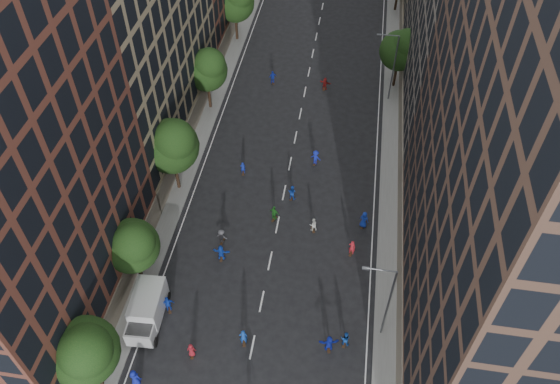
# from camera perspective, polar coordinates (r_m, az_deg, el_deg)

# --- Properties ---
(ground) EXTENTS (240.00, 240.00, 0.00)m
(ground) POSITION_cam_1_polar(r_m,az_deg,el_deg) (67.34, 2.09, 7.93)
(ground) COLOR black
(ground) RESTS_ON ground
(sidewalk_left) EXTENTS (4.00, 105.00, 0.15)m
(sidewalk_left) POSITION_cam_1_polar(r_m,az_deg,el_deg) (75.15, -6.47, 12.36)
(sidewalk_left) COLOR slate
(sidewalk_left) RESTS_ON ground
(sidewalk_right) EXTENTS (4.00, 105.00, 0.15)m
(sidewalk_right) POSITION_cam_1_polar(r_m,az_deg,el_deg) (73.32, 12.37, 10.53)
(sidewalk_right) COLOR slate
(sidewalk_right) RESTS_ON ground
(bldg_right_a) EXTENTS (14.00, 30.00, 36.00)m
(bldg_right_a) POSITION_cam_1_polar(r_m,az_deg,el_deg) (38.76, 26.64, 2.25)
(bldg_right_a) COLOR #4C3429
(bldg_right_a) RESTS_ON ground
(tree_left_0) EXTENTS (5.20, 5.20, 8.83)m
(tree_left_0) POSITION_cam_1_polar(r_m,az_deg,el_deg) (42.97, -19.75, -15.39)
(tree_left_0) COLOR black
(tree_left_0) RESTS_ON ground
(tree_left_1) EXTENTS (4.80, 4.80, 8.21)m
(tree_left_1) POSITION_cam_1_polar(r_m,az_deg,el_deg) (47.93, -15.15, -5.36)
(tree_left_1) COLOR black
(tree_left_1) RESTS_ON ground
(tree_left_2) EXTENTS (5.60, 5.60, 9.45)m
(tree_left_2) POSITION_cam_1_polar(r_m,az_deg,el_deg) (54.83, -11.20, 4.91)
(tree_left_2) COLOR black
(tree_left_2) RESTS_ON ground
(tree_left_3) EXTENTS (5.00, 5.00, 8.58)m
(tree_left_3) POSITION_cam_1_polar(r_m,az_deg,el_deg) (65.64, -7.60, 12.68)
(tree_left_3) COLOR black
(tree_left_3) RESTS_ON ground
(tree_left_4) EXTENTS (5.40, 5.40, 9.08)m
(tree_left_4) POSITION_cam_1_polar(r_m,az_deg,el_deg) (78.79, -4.63, 19.34)
(tree_left_4) COLOR black
(tree_left_4) RESTS_ON ground
(tree_right_a) EXTENTS (5.00, 5.00, 8.39)m
(tree_right_a) POSITION_cam_1_polar(r_m,az_deg,el_deg) (70.53, 12.59, 14.39)
(tree_right_a) COLOR black
(tree_right_a) RESTS_ON ground
(streetlamp_near) EXTENTS (2.64, 0.22, 9.06)m
(streetlamp_near) POSITION_cam_1_polar(r_m,az_deg,el_deg) (44.46, 11.06, -10.98)
(streetlamp_near) COLOR #595B60
(streetlamp_near) RESTS_ON ground
(streetlamp_far) EXTENTS (2.64, 0.22, 9.06)m
(streetlamp_far) POSITION_cam_1_polar(r_m,az_deg,el_deg) (68.29, 11.65, 12.92)
(streetlamp_far) COLOR #595B60
(streetlamp_far) RESTS_ON ground
(cargo_van) EXTENTS (2.84, 5.59, 2.91)m
(cargo_van) POSITION_cam_1_polar(r_m,az_deg,el_deg) (48.75, -13.75, -11.89)
(cargo_van) COLOR silver
(cargo_van) RESTS_ON ground
(skater_0) EXTENTS (0.96, 0.65, 1.92)m
(skater_0) POSITION_cam_1_polar(r_m,az_deg,el_deg) (46.66, -14.93, -18.26)
(skater_0) COLOR #131E9A
(skater_0) RESTS_ON ground
(skater_1) EXTENTS (0.78, 0.61, 1.88)m
(skater_1) POSITION_cam_1_polar(r_m,az_deg,el_deg) (46.94, -3.85, -14.90)
(skater_1) COLOR #133C9B
(skater_1) RESTS_ON ground
(skater_2) EXTENTS (0.91, 0.76, 1.69)m
(skater_2) POSITION_cam_1_polar(r_m,az_deg,el_deg) (47.19, 6.83, -14.99)
(skater_2) COLOR #123E97
(skater_2) RESTS_ON ground
(skater_4) EXTENTS (1.18, 0.83, 1.87)m
(skater_4) POSITION_cam_1_polar(r_m,az_deg,el_deg) (49.39, -11.61, -11.42)
(skater_4) COLOR #163AB7
(skater_4) RESTS_ON ground
(skater_5) EXTENTS (1.75, 0.90, 1.80)m
(skater_5) POSITION_cam_1_polar(r_m,az_deg,el_deg) (46.78, 5.15, -15.50)
(skater_5) COLOR #1524AE
(skater_5) RESTS_ON ground
(skater_6) EXTENTS (0.80, 0.58, 1.51)m
(skater_6) POSITION_cam_1_polar(r_m,az_deg,el_deg) (47.05, -9.24, -16.02)
(skater_6) COLOR maroon
(skater_6) RESTS_ON ground
(skater_7) EXTENTS (0.74, 0.58, 1.79)m
(skater_7) POSITION_cam_1_polar(r_m,az_deg,el_deg) (52.41, 7.52, -5.79)
(skater_7) COLOR #AF1D27
(skater_7) RESTS_ON ground
(skater_8) EXTENTS (0.94, 0.84, 1.60)m
(skater_8) POSITION_cam_1_polar(r_m,az_deg,el_deg) (53.95, 3.48, -3.45)
(skater_8) COLOR white
(skater_8) RESTS_ON ground
(skater_9) EXTENTS (1.18, 0.81, 1.67)m
(skater_9) POSITION_cam_1_polar(r_m,az_deg,el_deg) (53.17, -6.11, -4.66)
(skater_9) COLOR #47464C
(skater_9) RESTS_ON ground
(skater_10) EXTENTS (1.16, 0.84, 1.82)m
(skater_10) POSITION_cam_1_polar(r_m,az_deg,el_deg) (54.67, -0.61, -2.25)
(skater_10) COLOR #206B20
(skater_10) RESTS_ON ground
(skater_11) EXTENTS (1.66, 0.56, 1.78)m
(skater_11) POSITION_cam_1_polar(r_m,az_deg,el_deg) (51.90, -6.18, -6.35)
(skater_11) COLOR #1742BD
(skater_11) RESTS_ON ground
(skater_12) EXTENTS (1.11, 0.92, 1.93)m
(skater_12) POSITION_cam_1_polar(r_m,az_deg,el_deg) (54.67, 8.76, -2.91)
(skater_12) COLOR #132DA2
(skater_12) RESTS_ON ground
(skater_13) EXTENTS (0.62, 0.46, 1.55)m
(skater_13) POSITION_cam_1_polar(r_m,az_deg,el_deg) (59.48, -3.91, 2.50)
(skater_13) COLOR #13279E
(skater_13) RESTS_ON ground
(skater_14) EXTENTS (1.02, 0.90, 1.77)m
(skater_14) POSITION_cam_1_polar(r_m,az_deg,el_deg) (56.65, 1.27, -0.05)
(skater_14) COLOR #13399F
(skater_14) RESTS_ON ground
(skater_15) EXTENTS (1.31, 0.98, 1.80)m
(skater_15) POSITION_cam_1_polar(r_m,az_deg,el_deg) (60.50, 3.74, 3.60)
(skater_15) COLOR #1625BA
(skater_15) RESTS_ON ground
(skater_16) EXTENTS (1.12, 0.82, 1.77)m
(skater_16) POSITION_cam_1_polar(r_m,az_deg,el_deg) (72.25, -0.76, 11.88)
(skater_16) COLOR #162EB6
(skater_16) RESTS_ON ground
(skater_17) EXTENTS (1.62, 0.91, 1.66)m
(skater_17) POSITION_cam_1_polar(r_m,az_deg,el_deg) (71.41, 4.71, 11.19)
(skater_17) COLOR maroon
(skater_17) RESTS_ON ground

